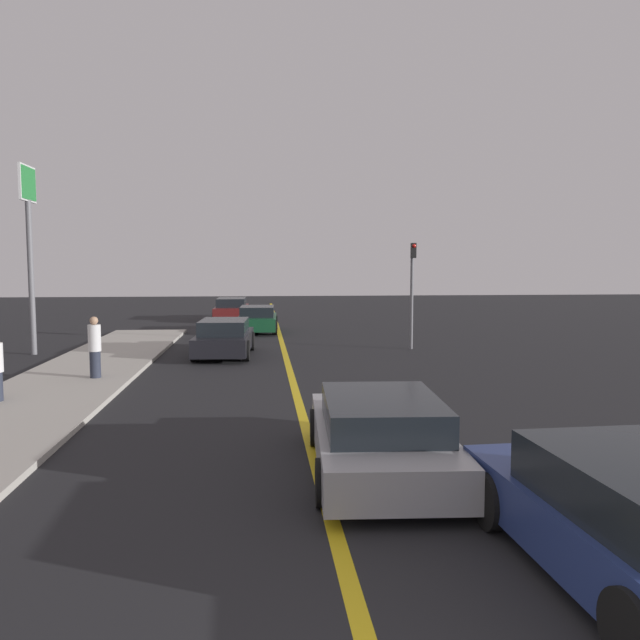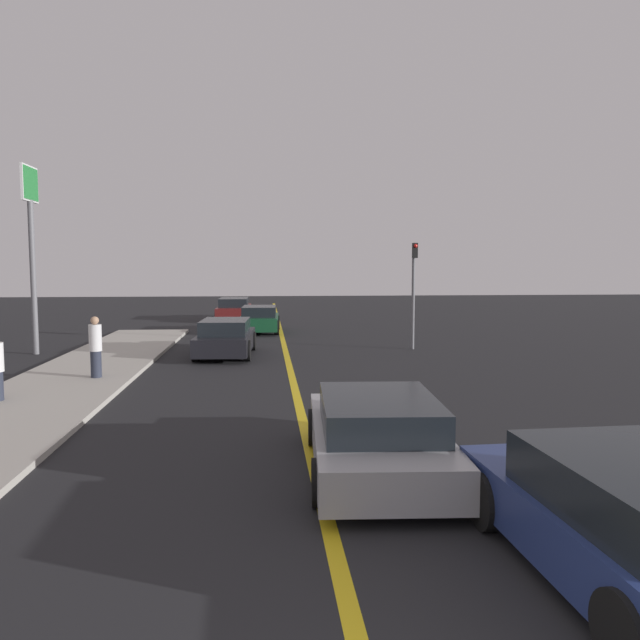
% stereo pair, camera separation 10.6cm
% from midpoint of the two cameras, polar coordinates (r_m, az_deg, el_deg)
% --- Properties ---
extents(road_center_line, '(0.20, 60.00, 0.01)m').
position_cam_midpoint_polar(road_center_line, '(20.94, -2.86, -3.55)').
color(road_center_line, gold).
rests_on(road_center_line, ground_plane).
extents(sidewalk_left, '(3.19, 26.78, 0.12)m').
position_cam_midpoint_polar(sidewalk_left, '(17.14, -22.45, -5.66)').
color(sidewalk_left, '#ADA89E').
rests_on(sidewalk_left, ground_plane).
extents(car_near_right_lane, '(2.09, 4.41, 1.31)m').
position_cam_midpoint_polar(car_near_right_lane, '(7.09, 26.82, -16.17)').
color(car_near_right_lane, navy).
rests_on(car_near_right_lane, ground_plane).
extents(car_ahead_center, '(2.21, 4.56, 1.19)m').
position_cam_midpoint_polar(car_ahead_center, '(9.62, 5.53, -10.36)').
color(car_ahead_center, '#9E9EA3').
rests_on(car_ahead_center, ground_plane).
extents(car_far_distant, '(2.05, 4.28, 1.27)m').
position_cam_midpoint_polar(car_far_distant, '(21.74, -8.49, -1.63)').
color(car_far_distant, black).
rests_on(car_far_distant, ground_plane).
extents(car_parked_left_lot, '(1.96, 3.92, 1.22)m').
position_cam_midpoint_polar(car_parked_left_lot, '(29.17, -5.46, 0.06)').
color(car_parked_left_lot, '#144728').
rests_on(car_parked_left_lot, ground_plane).
extents(car_oncoming_far, '(1.95, 4.72, 1.27)m').
position_cam_midpoint_polar(car_oncoming_far, '(35.74, -7.78, 0.99)').
color(car_oncoming_far, maroon).
rests_on(car_oncoming_far, ground_plane).
extents(pedestrian_by_sign, '(0.33, 0.33, 1.64)m').
position_cam_midpoint_polar(pedestrian_by_sign, '(17.74, -19.68, -2.33)').
color(pedestrian_by_sign, '#282D3D').
rests_on(pedestrian_by_sign, sidewalk_left).
extents(traffic_light, '(0.18, 0.40, 3.93)m').
position_cam_midpoint_polar(traffic_light, '(23.30, 8.69, 3.26)').
color(traffic_light, slate).
rests_on(traffic_light, ground_plane).
extents(roadside_sign, '(0.20, 1.43, 6.53)m').
position_cam_midpoint_polar(roadside_sign, '(23.96, -24.80, 8.16)').
color(roadside_sign, slate).
rests_on(roadside_sign, ground_plane).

